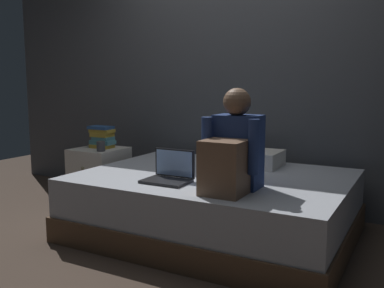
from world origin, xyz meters
TOP-DOWN VIEW (x-y plane):
  - ground_plane at (0.00, 0.00)m, footprint 8.00×8.00m
  - wall_back at (0.00, 1.20)m, footprint 5.60×0.10m
  - bed at (0.20, 0.30)m, footprint 2.00×1.50m
  - nightstand at (-1.10, 0.49)m, footprint 0.44×0.46m
  - person_sitting at (0.51, -0.08)m, footprint 0.39×0.44m
  - laptop at (0.03, -0.07)m, footprint 0.32×0.23m
  - pillow at (0.28, 0.75)m, footprint 0.56×0.36m
  - book_stack at (-1.10, 0.54)m, footprint 0.24×0.16m
  - mug at (-0.97, 0.37)m, footprint 0.08×0.08m

SIDE VIEW (x-z plane):
  - ground_plane at x=0.00m, z-range 0.00..0.00m
  - bed at x=0.20m, z-range 0.00..0.47m
  - nightstand at x=-1.10m, z-range 0.00..0.55m
  - laptop at x=0.03m, z-range 0.42..0.64m
  - pillow at x=0.28m, z-range 0.47..0.60m
  - mug at x=-0.97m, z-range 0.55..0.64m
  - book_stack at x=-1.10m, z-range 0.55..0.75m
  - person_sitting at x=0.51m, z-range 0.39..1.05m
  - wall_back at x=0.00m, z-range 0.00..2.70m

